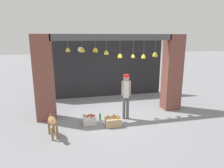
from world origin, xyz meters
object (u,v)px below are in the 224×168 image
(dog, at_px, (53,123))
(shopkeeper, at_px, (126,93))
(fruit_crate_oranges, at_px, (113,122))
(wall_clock, at_px, (80,49))
(water_bottle, at_px, (100,117))
(fruit_crate_apples, at_px, (90,120))

(dog, relative_size, shopkeeper, 0.50)
(fruit_crate_oranges, distance_m, wall_clock, 4.40)
(water_bottle, bearing_deg, dog, -150.18)
(shopkeeper, relative_size, fruit_crate_apples, 3.79)
(shopkeeper, bearing_deg, wall_clock, -52.37)
(water_bottle, height_order, wall_clock, wall_clock)
(wall_clock, bearing_deg, fruit_crate_apples, -89.56)
(dog, xyz_separation_m, water_bottle, (1.65, 0.95, -0.36))
(dog, xyz_separation_m, fruit_crate_apples, (1.23, 0.73, -0.34))
(fruit_crate_oranges, relative_size, fruit_crate_apples, 1.16)
(fruit_crate_oranges, distance_m, fruit_crate_apples, 0.86)
(water_bottle, distance_m, wall_clock, 3.90)
(fruit_crate_oranges, bearing_deg, fruit_crate_apples, 156.87)
(dog, relative_size, water_bottle, 3.10)
(shopkeeper, distance_m, fruit_crate_apples, 1.69)
(fruit_crate_apples, relative_size, wall_clock, 1.74)
(shopkeeper, distance_m, water_bottle, 1.35)
(fruit_crate_oranges, relative_size, wall_clock, 2.01)
(fruit_crate_oranges, height_order, wall_clock, wall_clock)
(fruit_crate_oranges, bearing_deg, shopkeeper, 39.47)
(fruit_crate_oranges, height_order, water_bottle, fruit_crate_oranges)
(dog, distance_m, fruit_crate_apples, 1.47)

